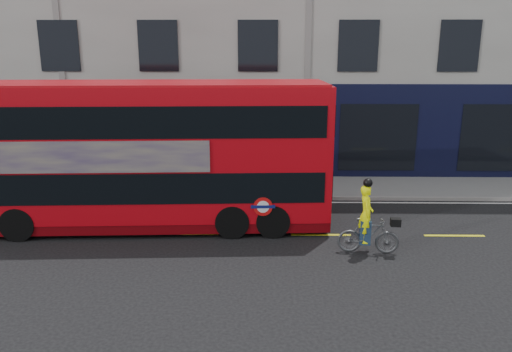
{
  "coord_description": "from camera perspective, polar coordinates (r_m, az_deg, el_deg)",
  "views": [
    {
      "loc": [
        -1.71,
        -12.6,
        5.56
      ],
      "look_at": [
        -1.96,
        1.38,
        1.86
      ],
      "focal_mm": 35.0,
      "sensor_mm": 36.0,
      "label": 1
    }
  ],
  "objects": [
    {
      "name": "kerb",
      "position": [
        18.52,
        6.27,
        -2.53
      ],
      "size": [
        60.0,
        0.12,
        0.13
      ],
      "primitive_type": "cube",
      "color": "gray",
      "rests_on": "ground"
    },
    {
      "name": "building_terrace",
      "position": [
        25.68,
        5.11,
        19.08
      ],
      "size": [
        50.0,
        10.07,
        15.0
      ],
      "color": "#B6B4AB",
      "rests_on": "ground"
    },
    {
      "name": "pavement",
      "position": [
        19.95,
        5.89,
        -1.26
      ],
      "size": [
        60.0,
        3.0,
        0.12
      ],
      "primitive_type": "cube",
      "color": "gray",
      "rests_on": "ground"
    },
    {
      "name": "cyclist",
      "position": [
        13.97,
        12.65,
        -5.88
      ],
      "size": [
        1.7,
        0.62,
        2.12
      ],
      "rotation": [
        0.0,
        0.0,
        -0.09
      ],
      "color": "#4B4E51",
      "rests_on": "ground"
    },
    {
      "name": "ground",
      "position": [
        13.88,
        8.1,
        -8.96
      ],
      "size": [
        120.0,
        120.0,
        0.0
      ],
      "primitive_type": "plane",
      "color": "black",
      "rests_on": "ground"
    },
    {
      "name": "bus",
      "position": [
        15.61,
        -12.25,
        2.41
      ],
      "size": [
        11.23,
        3.09,
        4.48
      ],
      "rotation": [
        0.0,
        0.0,
        0.05
      ],
      "color": "#BB0710",
      "rests_on": "ground"
    },
    {
      "name": "lane_dashes",
      "position": [
        15.25,
        7.43,
        -6.68
      ],
      "size": [
        58.0,
        0.12,
        0.01
      ],
      "primitive_type": null,
      "color": "yellow",
      "rests_on": "ground"
    },
    {
      "name": "road_edge_line",
      "position": [
        18.25,
        6.35,
        -3.0
      ],
      "size": [
        58.0,
        0.1,
        0.01
      ],
      "primitive_type": "cube",
      "color": "silver",
      "rests_on": "ground"
    }
  ]
}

